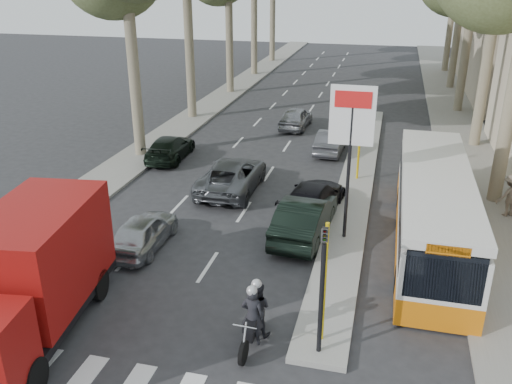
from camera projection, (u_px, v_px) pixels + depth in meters
ground at (215, 305)px, 15.80m from camera, size 120.00×120.00×0.00m
sidewalk_right at (454, 114)px, 36.23m from camera, size 3.20×70.00×0.12m
median_left at (229, 92)px, 42.67m from camera, size 2.40×64.00×0.12m
traffic_island at (357, 180)px, 24.89m from camera, size 1.50×26.00×0.16m
billboard at (350, 142)px, 18.12m from camera, size 1.50×12.10×5.60m
traffic_light_island at (323, 270)px, 12.77m from camera, size 0.16×0.41×3.60m
silver_hatchback at (143, 232)px, 18.80m from camera, size 1.51×3.64×1.23m
dark_hatchback at (305, 217)px, 19.59m from camera, size 1.90×4.62×1.49m
queue_car_a at (232, 176)px, 23.69m from camera, size 2.33×4.97×1.38m
queue_car_b at (313, 198)px, 21.41m from camera, size 2.45×4.75×1.32m
queue_car_c at (296, 118)px, 33.02m from camera, size 1.73×3.91×1.31m
queue_car_d at (331, 141)px, 28.65m from camera, size 1.47×3.78×1.23m
queue_car_e at (170, 148)px, 27.65m from camera, size 1.93×4.24×1.20m
red_truck at (30, 274)px, 14.02m from camera, size 3.15×6.48×3.32m
city_bus at (433, 208)px, 18.64m from camera, size 2.31×10.44×2.75m
motorcycle at (254, 314)px, 14.00m from camera, size 0.77×2.11×1.79m
pedestrian_near at (449, 164)px, 23.87m from camera, size 0.76×1.24×1.97m
pedestrian_far at (510, 195)px, 20.92m from camera, size 1.19×0.94×1.68m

